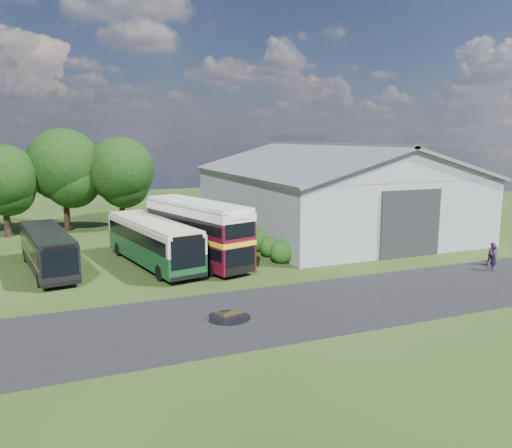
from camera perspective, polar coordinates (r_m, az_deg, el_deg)
name	(u,v)px	position (r m, az deg, el deg)	size (l,w,h in m)	color
ground	(236,297)	(27.99, -2.27, -8.30)	(120.00, 120.00, 0.00)	#1E310F
asphalt_road	(310,307)	(26.56, 6.17, -9.36)	(60.00, 8.00, 0.02)	black
puddle	(228,318)	(24.85, -3.17, -10.69)	(2.20, 2.20, 0.01)	black
storage_shed	(327,186)	(47.75, 8.15, 4.28)	(18.80, 24.80, 8.15)	gray
tree_left_b	(3,178)	(48.81, -26.91, 4.71)	(5.78, 5.78, 8.16)	black
tree_mid	(64,165)	(49.90, -21.13, 6.28)	(6.80, 6.80, 9.60)	black
tree_right_a	(121,170)	(49.29, -15.22, 5.98)	(6.26, 6.26, 8.83)	black
shrub_front	(282,263)	(35.39, 2.96, -4.42)	(1.70, 1.70, 1.70)	#194714
shrub_mid	(270,256)	(37.15, 1.65, -3.72)	(1.60, 1.60, 1.60)	#194714
shrub_back	(260,251)	(38.94, 0.46, -3.09)	(1.80, 1.80, 1.80)	#194714
bus_green_single	(153,241)	(35.08, -11.72, -1.96)	(4.75, 11.61, 3.12)	black
bus_maroon_double	(197,233)	(34.98, -6.75, -0.99)	(5.32, 10.49, 4.37)	black
bus_dark_single	(48,250)	(35.49, -22.72, -2.72)	(3.70, 10.17, 2.74)	black
visitor_a	(494,258)	(36.48, 25.57, -3.54)	(0.64, 0.42, 1.75)	#201836
visitor_b	(493,254)	(38.10, 25.43, -3.13)	(0.77, 0.60, 1.58)	#461637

